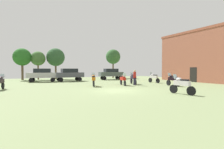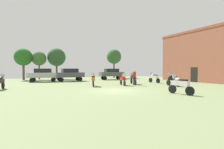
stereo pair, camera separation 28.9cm
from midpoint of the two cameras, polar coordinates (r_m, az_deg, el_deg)
The scene contains 17 objects.
ground_plane at distance 15.26m, azimuth 0.96°, elevation -5.43°, with size 44.00×52.00×0.02m.
brick_building at distance 29.95m, azimuth 30.27°, elevation 5.30°, with size 6.12×15.59×7.77m.
motorcycle_1 at distance 19.10m, azimuth -33.46°, elevation -2.07°, with size 0.71×2.26×1.46m.
motorcycle_2 at distance 24.80m, azimuth 13.36°, elevation -0.98°, with size 0.62×2.15×1.49m.
motorcycle_4 at distance 20.38m, azimuth 3.24°, elevation -1.59°, with size 0.77×2.14×1.44m.
motorcycle_5 at distance 19.20m, azimuth -6.57°, elevation -1.72°, with size 0.84×2.12×1.51m.
motorcycle_6 at distance 14.04m, azimuth 21.53°, elevation -3.12°, with size 0.64×2.15×1.50m.
motorcycle_7 at distance 22.14m, azimuth 6.66°, elevation -1.28°, with size 0.80×2.19×1.48m.
motorcycle_9 at distance 20.59m, azimuth 19.10°, elevation -1.62°, with size 0.62×2.13×1.47m.
car_1 at distance 27.98m, azimuth -14.22°, elevation 0.22°, with size 4.38×2.00×2.00m.
car_2 at distance 27.99m, azimuth -22.30°, elevation 0.14°, with size 4.55×2.54×2.00m.
car_3 at distance 31.48m, azimuth -0.62°, elevation 0.44°, with size 4.47×2.24×2.00m.
person_1 at distance 20.50m, azimuth 7.12°, elevation -0.59°, with size 0.43×0.43×1.81m.
tree_1 at distance 34.24m, azimuth -27.81°, elevation 5.08°, with size 3.04×3.04×5.56m.
tree_3 at distance 35.03m, azimuth -18.40°, elevation 5.42°, with size 3.43×3.43×5.93m.
tree_4 at distance 37.68m, azimuth 0.14°, elevation 5.87°, with size 3.17×3.17×6.21m.
tree_5 at distance 34.32m, azimuth -23.52°, elevation 4.84°, with size 2.59×2.59×5.14m.
Camera 1 is at (-7.13, -13.36, 1.92)m, focal length 27.61 mm.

